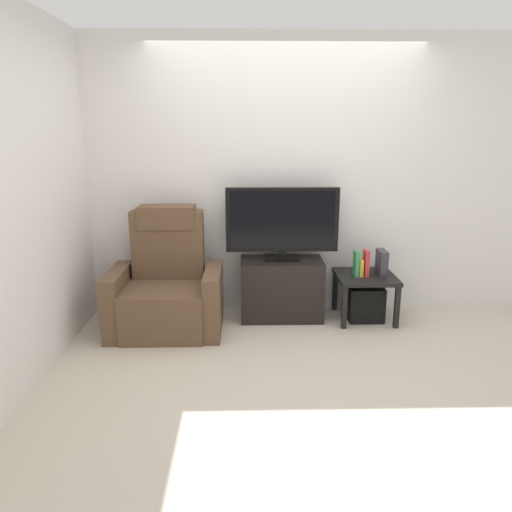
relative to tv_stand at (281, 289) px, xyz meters
name	(u,v)px	position (x,y,z in m)	size (l,w,h in m)	color
ground_plane	(293,357)	(0.03, -0.86, -0.28)	(6.40, 6.40, 0.00)	beige
wall_back	(284,178)	(0.03, 0.27, 1.02)	(6.40, 0.06, 2.60)	silver
wall_side	(35,194)	(-1.85, -0.86, 1.02)	(0.06, 4.48, 2.60)	silver
tv_stand	(281,289)	(0.00, 0.00, 0.00)	(0.77, 0.42, 0.57)	black
television	(282,222)	(0.00, 0.02, 0.64)	(1.04, 0.20, 0.67)	black
recliner_armchair	(166,288)	(-1.05, -0.23, 0.09)	(0.98, 0.78, 1.08)	brown
side_table	(365,282)	(0.78, -0.05, 0.08)	(0.54, 0.54, 0.43)	black
subwoofer_box	(364,302)	(0.78, -0.05, -0.12)	(0.32, 0.32, 0.32)	black
book_leftmost	(356,264)	(0.68, -0.07, 0.26)	(0.04, 0.12, 0.23)	#388C4C
book_middle	(360,267)	(0.72, -0.07, 0.23)	(0.03, 0.12, 0.16)	gold
book_rightmost	(366,263)	(0.77, -0.07, 0.27)	(0.04, 0.12, 0.24)	red
game_console	(382,262)	(0.93, -0.04, 0.26)	(0.07, 0.20, 0.23)	#333338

